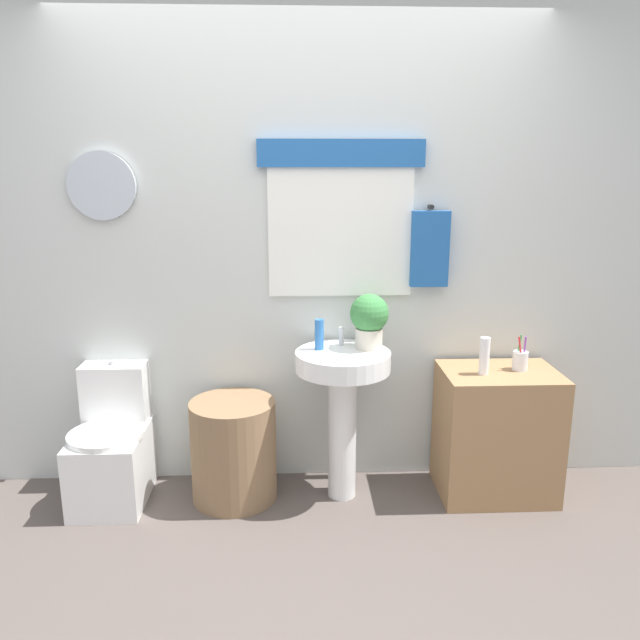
# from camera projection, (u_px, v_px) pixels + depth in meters

# --- Properties ---
(ground_plane) EXTENTS (8.00, 8.00, 0.00)m
(ground_plane) POSITION_uv_depth(u_px,v_px,m) (309.00, 601.00, 2.58)
(ground_plane) COLOR #564C47
(back_wall) EXTENTS (4.40, 0.18, 2.60)m
(back_wall) POSITION_uv_depth(u_px,v_px,m) (303.00, 249.00, 3.37)
(back_wall) COLOR silver
(back_wall) RESTS_ON ground_plane
(toilet) EXTENTS (0.38, 0.51, 0.73)m
(toilet) POSITION_uv_depth(u_px,v_px,m) (112.00, 449.00, 3.32)
(toilet) COLOR white
(toilet) RESTS_ON ground_plane
(laundry_hamper) EXTENTS (0.45, 0.45, 0.55)m
(laundry_hamper) POSITION_uv_depth(u_px,v_px,m) (234.00, 450.00, 3.32)
(laundry_hamper) COLOR #846647
(laundry_hamper) RESTS_ON ground_plane
(pedestal_sink) EXTENTS (0.49, 0.49, 0.81)m
(pedestal_sink) POSITION_uv_depth(u_px,v_px,m) (343.00, 390.00, 3.26)
(pedestal_sink) COLOR white
(pedestal_sink) RESTS_ON ground_plane
(faucet) EXTENTS (0.03, 0.03, 0.10)m
(faucet) POSITION_uv_depth(u_px,v_px,m) (341.00, 336.00, 3.32)
(faucet) COLOR silver
(faucet) RESTS_ON pedestal_sink
(wooden_cabinet) EXTENTS (0.60, 0.44, 0.70)m
(wooden_cabinet) POSITION_uv_depth(u_px,v_px,m) (496.00, 433.00, 3.36)
(wooden_cabinet) COLOR #9E754C
(wooden_cabinet) RESTS_ON ground_plane
(soap_bottle) EXTENTS (0.05, 0.05, 0.16)m
(soap_bottle) POSITION_uv_depth(u_px,v_px,m) (319.00, 334.00, 3.24)
(soap_bottle) COLOR #2D6BB7
(soap_bottle) RESTS_ON pedestal_sink
(potted_plant) EXTENTS (0.20, 0.20, 0.29)m
(potted_plant) POSITION_uv_depth(u_px,v_px,m) (369.00, 319.00, 3.24)
(potted_plant) COLOR beige
(potted_plant) RESTS_ON pedestal_sink
(lotion_bottle) EXTENTS (0.05, 0.05, 0.20)m
(lotion_bottle) POSITION_uv_depth(u_px,v_px,m) (484.00, 356.00, 3.21)
(lotion_bottle) COLOR white
(lotion_bottle) RESTS_ON wooden_cabinet
(toothbrush_cup) EXTENTS (0.08, 0.08, 0.19)m
(toothbrush_cup) POSITION_uv_depth(u_px,v_px,m) (520.00, 360.00, 3.29)
(toothbrush_cup) COLOR silver
(toothbrush_cup) RESTS_ON wooden_cabinet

